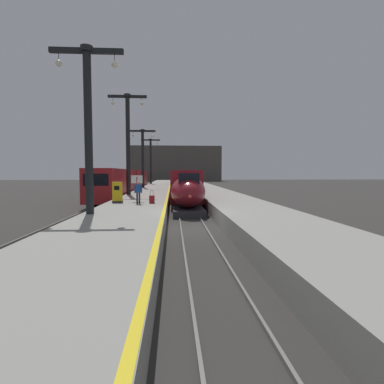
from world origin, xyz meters
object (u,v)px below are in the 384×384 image
ticket_machine_yellow (117,193)px  departure_info_board (137,183)px  station_column_mid (128,136)px  station_column_distant (151,157)px  highspeed_train_main (180,182)px  rolling_suitcase (152,199)px  passenger_near_edge (138,191)px  station_column_near (88,114)px  regional_train_adjacent (127,181)px  station_column_far (143,153)px

ticket_machine_yellow → departure_info_board: size_ratio=0.75×
station_column_mid → ticket_machine_yellow: bearing=-87.6°
station_column_distant → ticket_machine_yellow: size_ratio=5.92×
highspeed_train_main → station_column_mid: (-5.90, -16.63, 5.29)m
station_column_distant → rolling_suitcase: bearing=-85.8°
highspeed_train_main → station_column_distant: station_column_distant is taller
station_column_distant → passenger_near_edge: bearing=-87.1°
station_column_mid → departure_info_board: bearing=-76.9°
highspeed_train_main → ticket_machine_yellow: bearing=-102.5°
station_column_near → ticket_machine_yellow: station_column_near is taller
station_column_mid → rolling_suitcase: station_column_mid is taller
departure_info_board → regional_train_adjacent: bearing=100.7°
station_column_near → departure_info_board: size_ratio=4.35×
highspeed_train_main → station_column_distant: 17.51m
regional_train_adjacent → ticket_machine_yellow: (2.55, -21.74, -0.34)m
ticket_machine_yellow → departure_info_board: departure_info_board is taller
station_column_near → passenger_near_edge: size_ratio=5.46×
station_column_far → ticket_machine_yellow: bearing=-89.2°
departure_info_board → station_column_distant: bearing=92.5°
regional_train_adjacent → station_column_near: bearing=-85.6°
station_column_mid → passenger_near_edge: station_column_mid is taller
station_column_near → departure_info_board: station_column_near is taller
regional_train_adjacent → station_column_mid: bearing=-80.6°
highspeed_train_main → rolling_suitcase: bearing=-96.2°
station_column_mid → station_column_distant: (-0.00, 32.41, -0.53)m
departure_info_board → ticket_machine_yellow: bearing=-152.6°
ticket_machine_yellow → departure_info_board: 1.78m
highspeed_train_main → ticket_machine_yellow: 25.63m
highspeed_train_main → station_column_distant: size_ratio=5.90×
passenger_near_edge → rolling_suitcase: bearing=23.8°
passenger_near_edge → ticket_machine_yellow: passenger_near_edge is taller
highspeed_train_main → regional_train_adjacent: (-8.10, -3.28, 0.17)m
station_column_mid → rolling_suitcase: 11.43m
highspeed_train_main → station_column_near: 32.48m
highspeed_train_main → station_column_near: station_column_near is taller
passenger_near_edge → ticket_machine_yellow: bearing=142.9°
station_column_far → passenger_near_edge: station_column_far is taller
station_column_mid → passenger_near_edge: 11.23m
regional_train_adjacent → station_column_far: (2.20, 2.13, 4.37)m
highspeed_train_main → station_column_far: 7.53m
highspeed_train_main → passenger_near_edge: bearing=-98.2°
regional_train_adjacent → station_column_distant: (2.20, 19.06, 4.60)m
station_column_near → station_column_far: station_column_near is taller
departure_info_board → highspeed_train_main: bearing=80.4°
regional_train_adjacent → station_column_far: size_ratio=4.05×
highspeed_train_main → regional_train_adjacent: regional_train_adjacent is taller
rolling_suitcase → ticket_machine_yellow: 2.91m
rolling_suitcase → departure_info_board: bearing=128.5°
passenger_near_edge → rolling_suitcase: size_ratio=1.72×
regional_train_adjacent → station_column_mid: 14.47m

